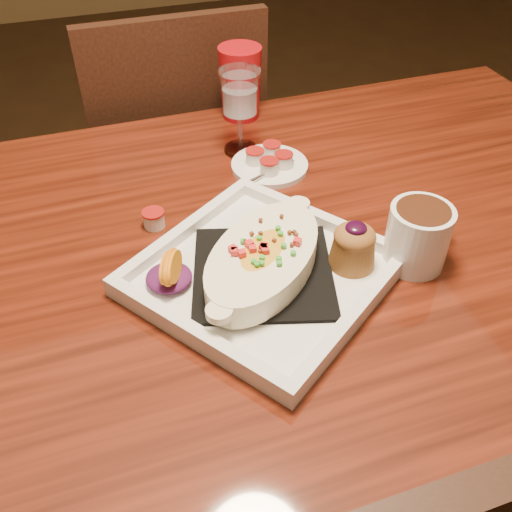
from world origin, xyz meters
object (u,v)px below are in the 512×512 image
object	(u,v)px
chair_far	(177,168)
coffee_mug	(419,233)
table	(254,287)
red_tumbler	(240,83)
saucer	(269,163)
plate	(269,264)
goblet	(240,97)

from	to	relation	value
chair_far	coffee_mug	xyz separation A→B (m)	(0.21, -0.75, 0.29)
table	red_tumbler	bearing A→B (deg)	74.92
saucer	red_tumbler	bearing A→B (deg)	86.33
chair_far	plate	xyz separation A→B (m)	(-0.01, -0.71, 0.27)
coffee_mug	chair_far	bearing A→B (deg)	82.91
table	plate	xyz separation A→B (m)	(-0.01, -0.08, 0.12)
table	coffee_mug	size ratio (longest dim) A/B	12.09
goblet	saucer	xyz separation A→B (m)	(0.03, -0.08, -0.10)
table	plate	size ratio (longest dim) A/B	3.45
chair_far	red_tumbler	xyz separation A→B (m)	(0.11, -0.23, 0.31)
saucer	red_tumbler	size ratio (longest dim) A/B	0.97
plate	coffee_mug	world-z (taller)	coffee_mug
coffee_mug	saucer	distance (m)	0.33
plate	goblet	distance (m)	0.37
saucer	coffee_mug	bearing A→B (deg)	-69.02
red_tumbler	table	bearing A→B (deg)	-105.08
red_tumbler	goblet	bearing A→B (deg)	-107.90
saucer	plate	bearing A→B (deg)	-110.20
coffee_mug	red_tumbler	bearing A→B (deg)	78.43
red_tumbler	plate	bearing A→B (deg)	-103.23
saucer	red_tumbler	distance (m)	0.22
table	chair_far	xyz separation A→B (m)	(-0.00, 0.63, -0.15)
goblet	red_tumbler	world-z (taller)	goblet
goblet	saucer	bearing A→B (deg)	-69.12
table	coffee_mug	xyz separation A→B (m)	(0.21, -0.12, 0.15)
table	goblet	bearing A→B (deg)	76.37
red_tumbler	chair_far	bearing A→B (deg)	115.14
plate	coffee_mug	bearing A→B (deg)	-42.94
plate	red_tumbler	size ratio (longest dim) A/B	3.01
table	saucer	xyz separation A→B (m)	(0.09, 0.19, 0.11)
coffee_mug	goblet	bearing A→B (deg)	88.06
plate	saucer	bearing A→B (deg)	35.41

